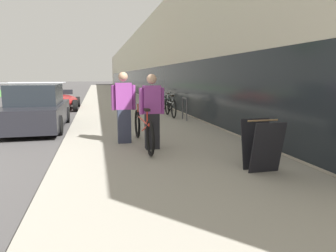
# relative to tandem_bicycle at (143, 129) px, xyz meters

# --- Properties ---
(sidewalk_slab) EXTENTS (4.62, 70.00, 0.11)m
(sidewalk_slab) POSITION_rel_tandem_bicycle_xyz_m (0.39, 19.74, -0.46)
(sidewalk_slab) COLOR gray
(sidewalk_slab) RESTS_ON ground
(storefront_facade) EXTENTS (10.01, 70.00, 5.89)m
(storefront_facade) POSITION_rel_tandem_bicycle_xyz_m (7.73, 27.74, 2.42)
(storefront_facade) COLOR beige
(storefront_facade) RESTS_ON ground
(tandem_bicycle) EXTENTS (0.52, 2.70, 0.95)m
(tandem_bicycle) POSITION_rel_tandem_bicycle_xyz_m (0.00, 0.00, 0.00)
(tandem_bicycle) COLOR black
(tandem_bicycle) RESTS_ON sidewalk_slab
(person_rider) EXTENTS (0.57, 0.22, 1.68)m
(person_rider) POSITION_rel_tandem_bicycle_xyz_m (0.16, -0.34, 0.44)
(person_rider) COLOR black
(person_rider) RESTS_ON sidewalk_slab
(person_bystander) EXTENTS (0.59, 0.23, 1.74)m
(person_bystander) POSITION_rel_tandem_bicycle_xyz_m (-0.40, 0.44, 0.47)
(person_bystander) COLOR #33384C
(person_bystander) RESTS_ON sidewalk_slab
(bike_rack_hoop) EXTENTS (0.05, 0.60, 0.84)m
(bike_rack_hoop) POSITION_rel_tandem_bicycle_xyz_m (2.20, 3.92, 0.11)
(bike_rack_hoop) COLOR #4C4C51
(bike_rack_hoop) RESTS_ON sidewalk_slab
(cruiser_bike_nearest) EXTENTS (0.52, 1.82, 0.91)m
(cruiser_bike_nearest) POSITION_rel_tandem_bicycle_xyz_m (1.91, 5.00, -0.02)
(cruiser_bike_nearest) COLOR black
(cruiser_bike_nearest) RESTS_ON sidewalk_slab
(cruiser_bike_middle) EXTENTS (0.52, 1.67, 0.87)m
(cruiser_bike_middle) POSITION_rel_tandem_bicycle_xyz_m (2.28, 7.23, -0.04)
(cruiser_bike_middle) COLOR black
(cruiser_bike_middle) RESTS_ON sidewalk_slab
(cruiser_bike_farthest) EXTENTS (0.52, 1.88, 0.95)m
(cruiser_bike_farthest) POSITION_rel_tandem_bicycle_xyz_m (2.26, 9.47, -0.01)
(cruiser_bike_farthest) COLOR black
(cruiser_bike_farthest) RESTS_ON sidewalk_slab
(sandwich_board_sign) EXTENTS (0.56, 0.56, 0.90)m
(sandwich_board_sign) POSITION_rel_tandem_bicycle_xyz_m (1.71, -2.37, 0.05)
(sandwich_board_sign) COLOR black
(sandwich_board_sign) RESTS_ON sidewalk_slab
(parked_sedan_curbside) EXTENTS (1.84, 4.20, 1.55)m
(parked_sedan_curbside) POSITION_rel_tandem_bicycle_xyz_m (-2.97, 3.68, 0.16)
(parked_sedan_curbside) COLOR black
(parked_sedan_curbside) RESTS_ON ground
(vintage_roadster_curbside) EXTENTS (1.87, 4.08, 1.04)m
(vintage_roadster_curbside) POSITION_rel_tandem_bicycle_xyz_m (-2.90, 9.86, -0.06)
(vintage_roadster_curbside) COLOR maroon
(vintage_roadster_curbside) RESTS_ON ground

